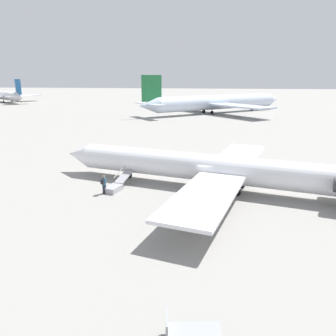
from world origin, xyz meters
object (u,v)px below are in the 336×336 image
(airplane_far_center, at_px, (5,95))
(boarding_stairs, at_px, (116,186))
(passenger, at_px, (104,183))
(airplane_far_right, at_px, (217,102))
(luggage_cart, at_px, (190,333))
(airplane_main, at_px, (222,169))

(airplane_far_center, xyz_separation_m, boarding_stairs, (-82.42, 101.71, -2.51))
(airplane_far_center, xyz_separation_m, passenger, (-81.75, 102.90, -1.87))
(passenger, bearing_deg, boarding_stairs, -16.84)
(airplane_far_right, bearing_deg, luggage_cart, -131.84)
(airplane_far_center, relative_size, passenger, 19.28)
(airplane_main, height_order, passenger, airplane_main)
(airplane_far_center, relative_size, luggage_cart, 14.26)
(airplane_far_right, distance_m, airplane_far_center, 95.11)
(airplane_far_right, xyz_separation_m, passenger, (8.34, 72.42, -2.21))
(airplane_main, bearing_deg, passenger, 28.45)
(airplane_main, height_order, airplane_far_center, airplane_far_center)
(airplane_main, distance_m, luggage_cart, 18.88)
(boarding_stairs, xyz_separation_m, passenger, (0.68, 1.19, 0.63))
(airplane_far_right, bearing_deg, boarding_stairs, -138.64)
(airplane_far_right, bearing_deg, airplane_far_center, 118.81)
(airplane_far_center, bearing_deg, luggage_cart, 163.22)
(luggage_cart, bearing_deg, boarding_stairs, -72.70)
(airplane_far_right, xyz_separation_m, airplane_far_center, (90.09, -30.48, -0.34))
(airplane_far_center, xyz_separation_m, luggage_cart, (-91.10, 118.77, -2.42))
(airplane_far_right, height_order, luggage_cart, airplane_far_right)
(boarding_stairs, height_order, passenger, passenger)
(boarding_stairs, bearing_deg, airplane_far_right, 6.58)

